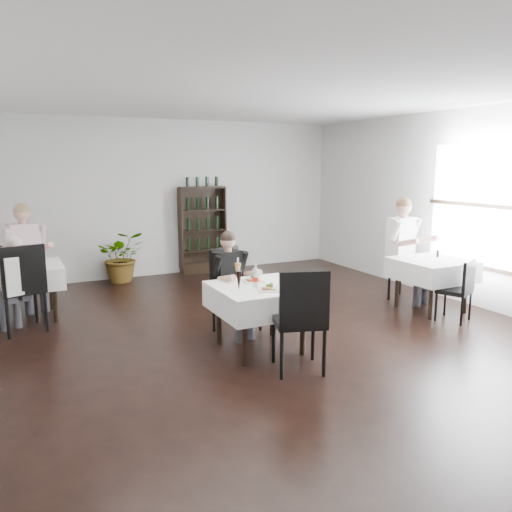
{
  "coord_description": "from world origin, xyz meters",
  "views": [
    {
      "loc": [
        -2.82,
        -5.0,
        2.15
      ],
      "look_at": [
        -0.25,
        0.2,
        1.08
      ],
      "focal_mm": 35.0,
      "sensor_mm": 36.0,
      "label": 1
    }
  ],
  "objects_px": {
    "potted_tree": "(122,256)",
    "diner_main": "(231,276)",
    "main_table": "(260,298)",
    "wine_shelf": "(203,231)"
  },
  "relations": [
    {
      "from": "main_table",
      "to": "potted_tree",
      "type": "distance_m",
      "value": 4.26
    },
    {
      "from": "potted_tree",
      "to": "main_table",
      "type": "bearing_deg",
      "value": -80.18
    },
    {
      "from": "main_table",
      "to": "potted_tree",
      "type": "relative_size",
      "value": 1.09
    },
    {
      "from": "diner_main",
      "to": "potted_tree",
      "type": "bearing_deg",
      "value": 99.86
    },
    {
      "from": "main_table",
      "to": "wine_shelf",
      "type": "bearing_deg",
      "value": 78.22
    },
    {
      "from": "potted_tree",
      "to": "diner_main",
      "type": "bearing_deg",
      "value": -80.14
    },
    {
      "from": "wine_shelf",
      "to": "potted_tree",
      "type": "xyz_separation_m",
      "value": [
        -1.63,
        -0.11,
        -0.37
      ]
    },
    {
      "from": "potted_tree",
      "to": "diner_main",
      "type": "relative_size",
      "value": 0.71
    },
    {
      "from": "main_table",
      "to": "potted_tree",
      "type": "height_order",
      "value": "potted_tree"
    },
    {
      "from": "wine_shelf",
      "to": "potted_tree",
      "type": "bearing_deg",
      "value": -175.98
    }
  ]
}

